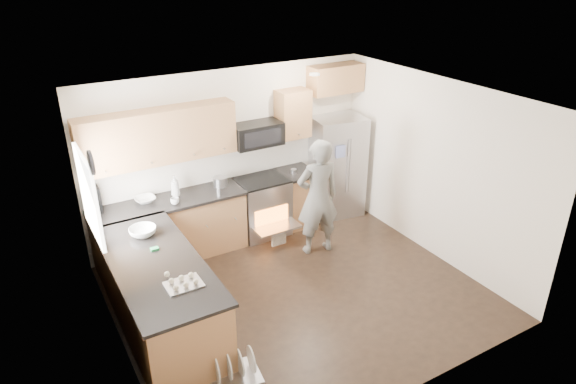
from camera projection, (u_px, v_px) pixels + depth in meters
ground at (299, 293)px, 6.78m from camera, size 4.50×4.50×0.00m
room_shell at (296, 177)px, 6.07m from camera, size 4.54×4.04×2.62m
back_cabinet_run at (202, 189)px, 7.47m from camera, size 4.45×0.64×2.50m
peninsula at (160, 295)px, 5.98m from camera, size 0.96×2.36×1.03m
stove_range at (262, 194)px, 7.98m from camera, size 0.76×0.97×1.79m
refrigerator at (336, 166)px, 8.56m from camera, size 0.92×0.77×1.69m
person at (318, 197)px, 7.39m from camera, size 0.70×0.52×1.76m
dish_rack at (234, 371)px, 5.40m from camera, size 0.58×0.49×0.33m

